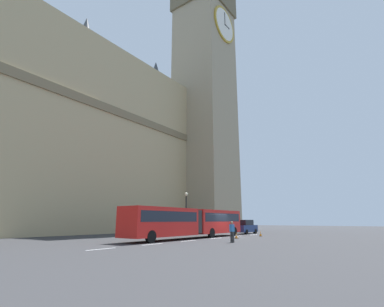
% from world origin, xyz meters
% --- Properties ---
extents(ground_plane, '(160.00, 160.00, 0.00)m').
position_xyz_m(ground_plane, '(0.00, 0.00, 0.00)').
color(ground_plane, '#333335').
extents(lane_centre_marking, '(25.20, 0.16, 0.01)m').
position_xyz_m(lane_centre_marking, '(-4.81, 0.00, 0.01)').
color(lane_centre_marking, silver).
rests_on(lane_centre_marking, ground_plane).
extents(clock_tower, '(12.11, 12.11, 69.47)m').
position_xyz_m(clock_tower, '(19.97, 15.98, 36.59)').
color(clock_tower, tan).
rests_on(clock_tower, ground_plane).
extents(parliament_facade, '(62.29, 6.22, 33.68)m').
position_xyz_m(parliament_facade, '(-14.84, 19.99, 14.41)').
color(parliament_facade, tan).
rests_on(parliament_facade, ground_plane).
extents(articulated_bus, '(17.11, 2.54, 2.90)m').
position_xyz_m(articulated_bus, '(-4.08, 1.99, 1.75)').
color(articulated_bus, red).
rests_on(articulated_bus, ground_plane).
extents(sedan_lead, '(4.40, 1.86, 1.85)m').
position_xyz_m(sedan_lead, '(8.41, 2.04, 0.91)').
color(sedan_lead, navy).
rests_on(sedan_lead, ground_plane).
extents(traffic_cone_west, '(0.36, 0.36, 0.58)m').
position_xyz_m(traffic_cone_west, '(-1.60, -1.83, 0.28)').
color(traffic_cone_west, black).
rests_on(traffic_cone_west, ground_plane).
extents(traffic_cone_middle, '(0.36, 0.36, 0.58)m').
position_xyz_m(traffic_cone_middle, '(3.87, -2.08, 0.28)').
color(traffic_cone_middle, black).
rests_on(traffic_cone_middle, ground_plane).
extents(street_lamp, '(0.44, 0.44, 5.27)m').
position_xyz_m(street_lamp, '(0.99, 6.50, 3.06)').
color(street_lamp, black).
rests_on(street_lamp, ground_plane).
extents(pedestrian_near_cones, '(0.43, 0.36, 1.69)m').
position_xyz_m(pedestrian_near_cones, '(-6.53, -4.03, 0.91)').
color(pedestrian_near_cones, '#333333').
rests_on(pedestrian_near_cones, ground_plane).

